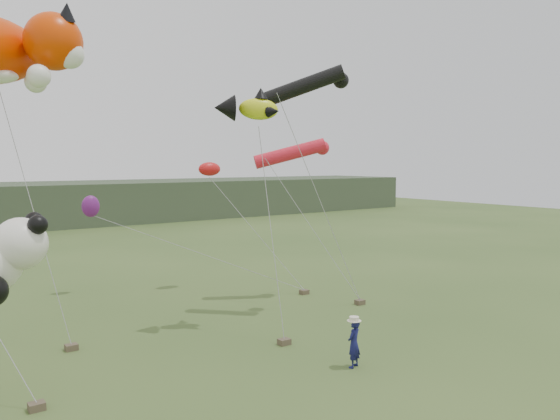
# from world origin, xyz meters

# --- Properties ---
(ground) EXTENTS (120.00, 120.00, 0.00)m
(ground) POSITION_xyz_m (0.00, 0.00, 0.00)
(ground) COLOR #385123
(ground) RESTS_ON ground
(festival_attendant) EXTENTS (0.61, 0.51, 1.44)m
(festival_attendant) POSITION_xyz_m (0.53, 0.10, 0.72)
(festival_attendant) COLOR #14164D
(festival_attendant) RESTS_ON ground
(sandbag_anchors) EXTENTS (13.81, 5.73, 0.20)m
(sandbag_anchors) POSITION_xyz_m (-0.60, 5.04, 0.10)
(sandbag_anchors) COLOR brown
(sandbag_anchors) RESTS_ON ground
(fish_kite) EXTENTS (2.55, 1.68, 1.24)m
(fish_kite) POSITION_xyz_m (0.13, 5.38, 8.00)
(fish_kite) COLOR #D4E018
(fish_kite) RESTS_ON ground
(tube_kites) EXTENTS (4.06, 4.58, 4.11)m
(tube_kites) POSITION_xyz_m (3.85, 6.80, 7.83)
(tube_kites) COLOR black
(tube_kites) RESTS_ON ground
(misc_kites) EXTENTS (6.01, 2.69, 2.52)m
(misc_kites) POSITION_xyz_m (-0.31, 12.83, 4.92)
(misc_kites) COLOR red
(misc_kites) RESTS_ON ground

